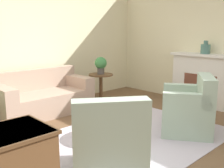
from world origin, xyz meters
The scene contains 12 objects.
ground_plane centered at (0.00, 0.00, 0.00)m, with size 16.00×16.00×0.00m, color brown.
wall_back centered at (0.00, 2.68, 1.40)m, with size 9.25×0.12×2.80m.
wall_right centered at (2.77, 0.00, 1.40)m, with size 0.12×9.43×2.80m.
rug centered at (0.00, 0.00, 0.01)m, with size 3.08×2.12×0.01m.
couch centered at (-0.31, 2.08, 0.31)m, with size 1.86×0.91×0.85m.
armchair_left centered at (-0.89, -0.47, 0.37)m, with size 1.09×1.08×0.92m.
armchair_right centered at (0.89, -0.47, 0.37)m, with size 1.09×1.08×0.92m.
ottoman_table centered at (-0.12, 0.16, 0.26)m, with size 0.69×0.69×0.38m.
side_table centered at (1.05, 1.86, 0.45)m, with size 0.55×0.55×0.66m.
fireplace centered at (2.53, 0.15, 0.59)m, with size 0.44×1.45×1.13m.
vase_mantel_near centered at (2.51, 0.15, 1.24)m, with size 0.20×0.20×0.28m.
potted_plant_on_side_table centered at (1.05, 1.86, 0.88)m, with size 0.27×0.27×0.39m.
Camera 1 is at (-2.78, -2.53, 1.62)m, focal length 42.00 mm.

